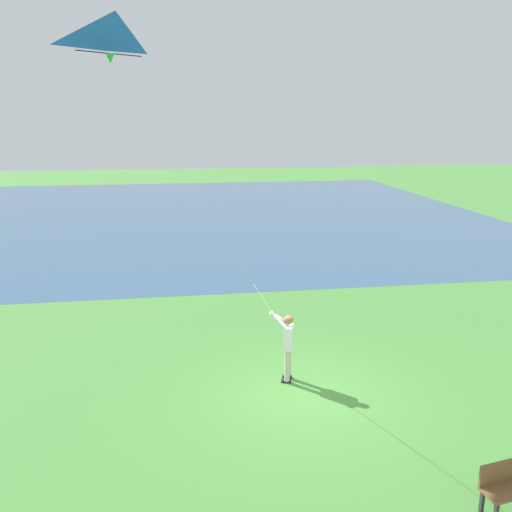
% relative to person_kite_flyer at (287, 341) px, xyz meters
% --- Properties ---
extents(ground_plane, '(120.00, 120.00, 0.00)m').
position_rel_person_kite_flyer_xyz_m(ground_plane, '(-0.84, -0.29, -1.05)').
color(ground_plane, '#4C8E3D').
extents(lake_water, '(36.00, 44.00, 0.01)m').
position_rel_person_kite_flyer_xyz_m(lake_water, '(25.11, 3.71, -1.04)').
color(lake_water, '#385B7F').
rests_on(lake_water, ground).
extents(person_kite_flyer, '(0.50, 0.63, 1.83)m').
position_rel_person_kite_flyer_xyz_m(person_kite_flyer, '(0.00, 0.00, 0.00)').
color(person_kite_flyer, '#232328').
rests_on(person_kite_flyer, ground).
extents(flying_kite, '(1.78, 4.36, 6.88)m').
position_rel_person_kite_flyer_xyz_m(flying_kite, '(1.08, 3.77, 7.09)').
color(flying_kite, blue).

